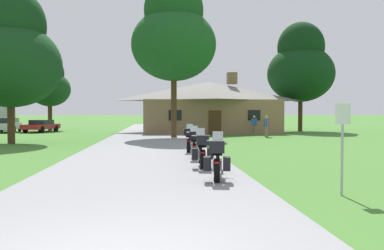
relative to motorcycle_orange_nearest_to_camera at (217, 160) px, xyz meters
The scene contains 17 objects.
ground_plane 14.16m from the motorcycle_orange_nearest_to_camera, 98.87° to the left, with size 500.00×500.00×0.00m, color #42752D.
asphalt_driveway 12.19m from the motorcycle_orange_nearest_to_camera, 100.32° to the left, with size 6.40×80.00×0.06m, color gray.
motorcycle_orange_nearest_to_camera is the anchor object (origin of this frame).
motorcycle_red_second_in_row 2.58m from the motorcycle_orange_nearest_to_camera, 93.27° to the left, with size 0.78×2.08×1.30m.
motorcycle_white_third_in_row 5.19m from the motorcycle_orange_nearest_to_camera, 91.92° to the left, with size 0.66×2.08×1.30m.
motorcycle_blue_farthest_in_row 7.98m from the motorcycle_orange_nearest_to_camera, 91.22° to the left, with size 0.72×2.08×1.30m.
stone_lodge 27.09m from the motorcycle_orange_nearest_to_camera, 83.08° to the left, with size 13.09×8.23×5.78m.
bystander_blue_shirt_near_lodge 22.74m from the motorcycle_orange_nearest_to_camera, 73.56° to the left, with size 0.43×0.41×1.67m.
bystander_blue_shirt_beside_signpost 20.20m from the motorcycle_orange_nearest_to_camera, 70.59° to the left, with size 0.37×0.48×1.69m.
bystander_red_shirt_by_tree 20.49m from the motorcycle_orange_nearest_to_camera, 70.58° to the left, with size 0.50×0.36×1.69m.
metal_signpost_roadside 3.44m from the motorcycle_orange_nearest_to_camera, 39.29° to the right, with size 0.36×0.06×2.14m.
tree_left_near 18.54m from the motorcycle_orange_nearest_to_camera, 126.83° to the left, with size 6.17×6.17×9.64m.
tree_by_lodge_front 20.53m from the motorcycle_orange_nearest_to_camera, 91.35° to the left, with size 6.44×6.44×12.06m.
tree_right_of_lodge 31.76m from the motorcycle_orange_nearest_to_camera, 65.60° to the left, with size 6.75×6.75×11.11m.
tree_left_far 35.00m from the motorcycle_orange_nearest_to_camera, 112.18° to the left, with size 4.31×4.31×7.74m.
parked_silver_suv_far_left 32.64m from the motorcycle_orange_nearest_to_camera, 119.61° to the left, with size 2.52×4.83×1.40m.
parked_red_sedan_far_left 31.54m from the motorcycle_orange_nearest_to_camera, 114.45° to the left, with size 2.86×4.53×1.20m.
Camera 1 is at (0.53, -4.88, 1.94)m, focal length 36.91 mm.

